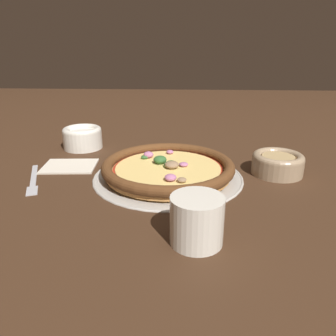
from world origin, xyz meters
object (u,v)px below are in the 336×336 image
object	(u,v)px
pizza_tray	(168,176)
drinking_cup	(197,220)
pizza	(168,167)
napkin	(70,165)
bowl_far	(82,137)
bowl_near	(278,163)
fork	(33,180)

from	to	relation	value
pizza_tray	drinking_cup	world-z (taller)	drinking_cup
pizza	drinking_cup	distance (m)	0.26
pizza	pizza_tray	bearing A→B (deg)	-43.20
drinking_cup	napkin	xyz separation A→B (m)	(-0.30, 0.31, -0.03)
bowl_far	pizza	bearing A→B (deg)	-38.99
bowl_near	fork	distance (m)	0.56
pizza	drinking_cup	world-z (taller)	drinking_cup
drinking_cup	pizza_tray	bearing A→B (deg)	102.42
drinking_cup	fork	distance (m)	0.42
napkin	fork	bearing A→B (deg)	-118.99
pizza	fork	world-z (taller)	pizza
bowl_near	napkin	distance (m)	0.50
bowl_near	pizza	bearing A→B (deg)	-172.26
pizza_tray	bowl_near	distance (m)	0.26
pizza_tray	pizza	distance (m)	0.02
bowl_near	napkin	world-z (taller)	bowl_near
pizza	napkin	xyz separation A→B (m)	(-0.25, 0.05, -0.02)
fork	pizza	bearing A→B (deg)	76.07
bowl_near	pizza_tray	bearing A→B (deg)	-172.23
napkin	pizza_tray	bearing A→B (deg)	-12.14
fork	bowl_far	bearing A→B (deg)	149.55
pizza	napkin	size ratio (longest dim) A/B	2.24
pizza	drinking_cup	xyz separation A→B (m)	(0.06, -0.26, 0.01)
bowl_far	napkin	xyz separation A→B (m)	(0.01, -0.16, -0.03)
bowl_near	bowl_far	size ratio (longest dim) A/B	1.06
pizza	drinking_cup	bearing A→B (deg)	-77.56
bowl_near	bowl_far	distance (m)	0.54
pizza	napkin	bearing A→B (deg)	167.88
pizza_tray	bowl_far	xyz separation A→B (m)	(-0.26, 0.21, 0.03)
pizza	napkin	world-z (taller)	pizza
bowl_far	bowl_near	bearing A→B (deg)	-18.85
napkin	fork	xyz separation A→B (m)	(-0.05, -0.09, -0.00)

